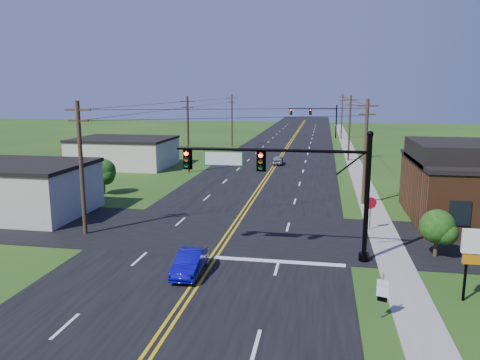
% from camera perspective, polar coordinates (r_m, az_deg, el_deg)
% --- Properties ---
extents(ground, '(260.00, 260.00, 0.00)m').
position_cam_1_polar(ground, '(21.63, -8.18, -15.72)').
color(ground, '#1E4112').
rests_on(ground, ground).
extents(road_main, '(16.00, 220.00, 0.04)m').
position_cam_1_polar(road_main, '(69.28, 4.83, 2.82)').
color(road_main, black).
rests_on(road_main, ground).
extents(road_cross, '(70.00, 10.00, 0.04)m').
position_cam_1_polar(road_cross, '(32.42, -1.52, -6.41)').
color(road_cross, black).
rests_on(road_cross, ground).
extents(sidewalk, '(2.00, 160.00, 0.08)m').
position_cam_1_polar(sidewalk, '(59.25, 14.07, 1.19)').
color(sidewalk, gray).
rests_on(sidewalk, ground).
extents(signal_mast_main, '(11.30, 0.60, 7.48)m').
position_cam_1_polar(signal_mast_main, '(26.84, 5.81, 0.30)').
color(signal_mast_main, black).
rests_on(signal_mast_main, ground).
extents(signal_mast_far, '(10.98, 0.60, 7.48)m').
position_cam_1_polar(signal_mast_far, '(98.47, 9.12, 7.73)').
color(signal_mast_far, black).
rests_on(signal_mast_far, ground).
extents(cream_bldg_near, '(10.20, 8.20, 4.10)m').
position_cam_1_polar(cream_bldg_near, '(40.54, -25.16, -0.97)').
color(cream_bldg_near, beige).
rests_on(cream_bldg_near, ground).
extents(cream_bldg_far, '(12.20, 9.20, 3.70)m').
position_cam_1_polar(cream_bldg_far, '(62.22, -13.97, 3.33)').
color(cream_bldg_far, beige).
rests_on(cream_bldg_far, ground).
extents(utility_pole_left_a, '(1.80, 0.28, 9.00)m').
position_cam_1_polar(utility_pole_left_a, '(32.79, -18.79, 1.64)').
color(utility_pole_left_a, '#382B19').
rests_on(utility_pole_left_a, ground).
extents(utility_pole_left_b, '(1.80, 0.28, 9.00)m').
position_cam_1_polar(utility_pole_left_b, '(55.82, -6.37, 5.72)').
color(utility_pole_left_b, '#382B19').
rests_on(utility_pole_left_b, ground).
extents(utility_pole_left_c, '(1.80, 0.28, 9.00)m').
position_cam_1_polar(utility_pole_left_c, '(82.00, -1.00, 7.39)').
color(utility_pole_left_c, '#382B19').
rests_on(utility_pole_left_c, ground).
extents(utility_pole_right_a, '(1.80, 0.28, 9.00)m').
position_cam_1_polar(utility_pole_right_a, '(40.77, 15.03, 3.55)').
color(utility_pole_right_a, '#382B19').
rests_on(utility_pole_right_a, ground).
extents(utility_pole_right_b, '(1.80, 0.28, 9.00)m').
position_cam_1_polar(utility_pole_right_b, '(66.60, 13.20, 6.32)').
color(utility_pole_right_b, '#382B19').
rests_on(utility_pole_right_b, ground).
extents(utility_pole_right_c, '(1.80, 0.28, 9.00)m').
position_cam_1_polar(utility_pole_right_c, '(96.51, 12.31, 7.67)').
color(utility_pole_right_c, '#382B19').
rests_on(utility_pole_right_c, ground).
extents(tree_right_back, '(3.00, 3.00, 4.10)m').
position_cam_1_polar(tree_right_back, '(45.92, 22.22, 1.21)').
color(tree_right_back, '#382B19').
rests_on(tree_right_back, ground).
extents(shrub_corner, '(2.00, 2.00, 2.86)m').
position_cam_1_polar(shrub_corner, '(29.66, 22.93, -5.25)').
color(shrub_corner, '#382B19').
rests_on(shrub_corner, ground).
extents(tree_left, '(2.40, 2.40, 3.37)m').
position_cam_1_polar(tree_left, '(45.75, -16.35, 0.99)').
color(tree_left, '#382B19').
rests_on(tree_left, ground).
extents(blue_car, '(1.42, 3.76, 1.22)m').
position_cam_1_polar(blue_car, '(25.37, -6.14, -10.05)').
color(blue_car, '#0C079C').
rests_on(blue_car, ground).
extents(distant_car, '(1.55, 3.50, 1.17)m').
position_cam_1_polar(distant_car, '(62.16, 4.63, 2.43)').
color(distant_car, '#A1A0A5').
rests_on(distant_car, ground).
extents(route_sign, '(0.49, 0.19, 2.03)m').
position_cam_1_polar(route_sign, '(21.34, 16.98, -12.97)').
color(route_sign, slate).
rests_on(route_sign, ground).
extents(stop_sign, '(0.84, 0.30, 2.42)m').
position_cam_1_polar(stop_sign, '(33.65, 15.64, -3.13)').
color(stop_sign, slate).
rests_on(stop_sign, ground).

